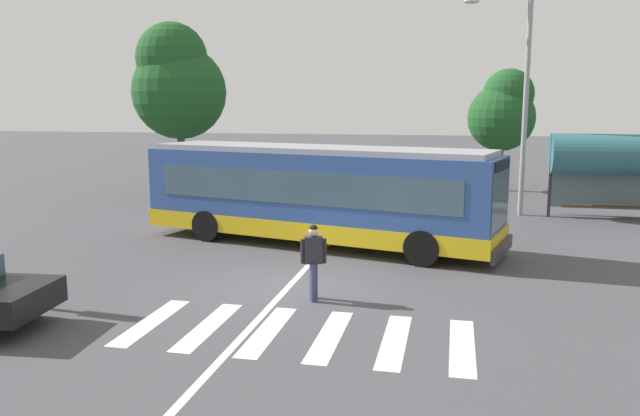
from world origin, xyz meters
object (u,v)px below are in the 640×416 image
object	(u,v)px
parked_car_silver	(395,183)
background_tree_left	(177,82)
parked_car_charcoal	(342,181)
city_transit_bus	(317,194)
parked_car_teal	(284,179)
twin_arm_street_lamp	(527,79)
bus_stop_shelter	(611,156)
background_tree_right	(503,111)
pedestrian_crossing_street	(313,258)

from	to	relation	value
parked_car_silver	background_tree_left	bearing A→B (deg)	-175.95
parked_car_charcoal	background_tree_left	bearing A→B (deg)	-172.77
city_transit_bus	parked_car_teal	distance (m)	11.32
parked_car_charcoal	parked_car_silver	bearing A→B (deg)	-5.68
twin_arm_street_lamp	background_tree_left	distance (m)	15.88
parked_car_charcoal	bus_stop_shelter	world-z (taller)	bus_stop_shelter
parked_car_teal	background_tree_right	world-z (taller)	background_tree_right
twin_arm_street_lamp	background_tree_left	bearing A→B (deg)	170.62
parked_car_charcoal	twin_arm_street_lamp	world-z (taller)	twin_arm_street_lamp
parked_car_charcoal	twin_arm_street_lamp	xyz separation A→B (m)	(7.85, -3.58, 4.56)
bus_stop_shelter	pedestrian_crossing_street	bearing A→B (deg)	-125.49
parked_car_silver	pedestrian_crossing_street	bearing A→B (deg)	-91.20
parked_car_charcoal	twin_arm_street_lamp	distance (m)	9.75
parked_car_teal	parked_car_charcoal	distance (m)	2.90
background_tree_left	twin_arm_street_lamp	bearing A→B (deg)	-9.38
pedestrian_crossing_street	bus_stop_shelter	xyz separation A→B (m)	(8.79, 12.33, 1.45)
pedestrian_crossing_street	background_tree_right	world-z (taller)	background_tree_right
background_tree_right	parked_car_silver	bearing A→B (deg)	-140.64
city_transit_bus	background_tree_left	bearing A→B (deg)	133.33
twin_arm_street_lamp	bus_stop_shelter	bearing A→B (deg)	-2.32
parked_car_teal	twin_arm_street_lamp	size ratio (longest dim) A/B	0.54
city_transit_bus	parked_car_silver	bearing A→B (deg)	81.73
parked_car_charcoal	bus_stop_shelter	bearing A→B (deg)	-18.58
background_tree_right	bus_stop_shelter	bearing A→B (deg)	-65.21
parked_car_charcoal	background_tree_left	xyz separation A→B (m)	(-7.82, -0.99, 4.63)
parked_car_silver	twin_arm_street_lamp	distance (m)	7.72
city_transit_bus	parked_car_silver	xyz separation A→B (m)	(1.48, 10.19, -0.82)
city_transit_bus	parked_car_teal	size ratio (longest dim) A/B	2.51
parked_car_charcoal	background_tree_right	distance (m)	9.08
twin_arm_street_lamp	background_tree_right	xyz separation A→B (m)	(-0.29, 7.41, -1.29)
pedestrian_crossing_street	parked_car_teal	distance (m)	16.95
pedestrian_crossing_street	parked_car_charcoal	size ratio (longest dim) A/B	0.38
city_transit_bus	pedestrian_crossing_street	xyz separation A→B (m)	(1.15, -5.59, -0.62)
parked_car_silver	twin_arm_street_lamp	size ratio (longest dim) A/B	0.54
bus_stop_shelter	background_tree_right	xyz separation A→B (m)	(-3.48, 7.54, 1.62)
parked_car_teal	bus_stop_shelter	distance (m)	14.55
city_transit_bus	bus_stop_shelter	xyz separation A→B (m)	(9.94, 6.74, 0.83)
parked_car_charcoal	background_tree_right	size ratio (longest dim) A/B	0.75
background_tree_left	background_tree_right	size ratio (longest dim) A/B	1.33
bus_stop_shelter	parked_car_teal	bearing A→B (deg)	164.66
parked_car_charcoal	bus_stop_shelter	xyz separation A→B (m)	(11.04, -3.71, 1.65)
city_transit_bus	parked_car_teal	xyz separation A→B (m)	(-4.00, 10.56, -0.82)
city_transit_bus	background_tree_right	xyz separation A→B (m)	(6.46, 14.27, 2.45)
pedestrian_crossing_street	bus_stop_shelter	distance (m)	15.21
city_transit_bus	parked_car_silver	size ratio (longest dim) A/B	2.53
parked_car_silver	background_tree_right	size ratio (longest dim) A/B	0.75
parked_car_teal	bus_stop_shelter	xyz separation A→B (m)	(13.94, -3.82, 1.65)
parked_car_teal	twin_arm_street_lamp	distance (m)	12.24
pedestrian_crossing_street	parked_car_charcoal	world-z (taller)	pedestrian_crossing_street
pedestrian_crossing_street	parked_car_charcoal	distance (m)	16.20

